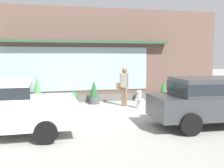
# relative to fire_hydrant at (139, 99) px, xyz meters

# --- Properties ---
(ground_plane) EXTENTS (60.00, 60.00, 0.00)m
(ground_plane) POSITION_rel_fire_hydrant_xyz_m (-1.89, -0.80, -0.40)
(ground_plane) COLOR #9E9B93
(curb_strip) EXTENTS (14.00, 0.24, 0.12)m
(curb_strip) POSITION_rel_fire_hydrant_xyz_m (-1.89, -1.00, -0.34)
(curb_strip) COLOR #B2B2AD
(curb_strip) RESTS_ON ground_plane
(storefront) EXTENTS (14.00, 0.81, 4.67)m
(storefront) POSITION_rel_fire_hydrant_xyz_m (-1.90, 2.38, 1.89)
(storefront) COLOR brown
(storefront) RESTS_ON ground_plane
(fire_hydrant) EXTENTS (0.39, 0.35, 0.82)m
(fire_hydrant) POSITION_rel_fire_hydrant_xyz_m (0.00, 0.00, 0.00)
(fire_hydrant) COLOR #B2B2B7
(fire_hydrant) RESTS_ON ground_plane
(pedestrian_with_handbag) EXTENTS (0.51, 0.49, 1.76)m
(pedestrian_with_handbag) POSITION_rel_fire_hydrant_xyz_m (-0.51, 0.65, 0.63)
(pedestrian_with_handbag) COLOR brown
(pedestrian_with_handbag) RESTS_ON ground_plane
(parked_car_dark_gray) EXTENTS (4.36, 2.10, 1.61)m
(parked_car_dark_gray) POSITION_rel_fire_hydrant_xyz_m (1.39, -3.40, 0.52)
(parked_car_dark_gray) COLOR #383A3D
(parked_car_dark_gray) RESTS_ON ground_plane
(potted_plant_window_right) EXTENTS (0.52, 0.52, 1.35)m
(potted_plant_window_right) POSITION_rel_fire_hydrant_xyz_m (-4.38, 1.51, 0.25)
(potted_plant_window_right) COLOR #9E6042
(potted_plant_window_right) RESTS_ON ground_plane
(potted_plant_by_entrance) EXTENTS (0.25, 0.25, 0.52)m
(potted_plant_by_entrance) POSITION_rel_fire_hydrant_xyz_m (0.58, 1.84, -0.14)
(potted_plant_by_entrance) COLOR #B7B2A3
(potted_plant_by_entrance) RESTS_ON ground_plane
(potted_plant_window_center) EXTENTS (0.50, 0.50, 1.12)m
(potted_plant_window_center) POSITION_rel_fire_hydrant_xyz_m (-1.75, 1.55, 0.14)
(potted_plant_window_center) COLOR #4C4C51
(potted_plant_window_center) RESTS_ON ground_plane
(potted_plant_window_left) EXTENTS (0.46, 0.46, 1.07)m
(potted_plant_window_left) POSITION_rel_fire_hydrant_xyz_m (1.88, 1.60, 0.11)
(potted_plant_window_left) COLOR #33473D
(potted_plant_window_left) RESTS_ON ground_plane
(potted_plant_trailing_edge) EXTENTS (0.48, 0.48, 0.65)m
(potted_plant_trailing_edge) POSITION_rel_fire_hydrant_xyz_m (-2.77, 1.42, -0.06)
(potted_plant_trailing_edge) COLOR #33473D
(potted_plant_trailing_edge) RESTS_ON ground_plane
(potted_plant_doorstep) EXTENTS (0.68, 0.68, 1.01)m
(potted_plant_doorstep) POSITION_rel_fire_hydrant_xyz_m (-5.14, 1.84, 0.18)
(potted_plant_doorstep) COLOR #4C4C51
(potted_plant_doorstep) RESTS_ON ground_plane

